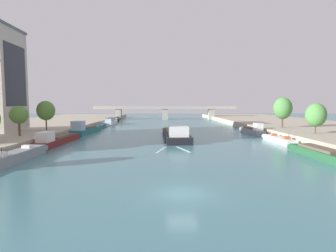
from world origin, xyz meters
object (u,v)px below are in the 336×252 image
Objects in this scene: moored_boat_left_gap_after at (115,121)px; tree_left_by_lamp at (19,115)px; moored_boat_left_downstream at (18,156)px; moored_boat_right_far at (252,130)px; tree_left_second at (46,111)px; tree_right_far at (283,108)px; moored_boat_left_midway at (57,140)px; moored_boat_left_far at (100,126)px; moored_boat_left_lone at (85,129)px; moored_boat_left_end at (111,122)px; moored_boat_right_near at (278,139)px; bridge_far at (165,111)px; moored_boat_right_gap_after at (329,154)px; barge_midriver at (175,134)px; tree_right_third at (316,115)px.

moored_boat_left_gap_after is 64.60m from tree_left_by_lamp.
moored_boat_right_far is at bearing 36.36° from moored_boat_left_downstream.
tree_left_second is 0.87× the size of tree_right_far.
moored_boat_left_far is (0.00, 34.71, -0.29)m from moored_boat_left_midway.
moored_boat_left_lone is 30.60m from moored_boat_left_end.
moored_boat_left_far is 14.42m from moored_boat_left_end.
moored_boat_left_downstream reaches higher than moored_boat_left_far.
moored_boat_left_downstream is 1.10× the size of moored_boat_right_near.
bridge_far is at bearing 58.15° from moored_boat_left_end.
tree_left_second reaches higher than moored_boat_right_near.
moored_boat_left_lone is at bearing 176.97° from moored_boat_right_far.
tree_left_by_lamp is at bearing -177.18° from moored_boat_right_near.
moored_boat_right_gap_after is at bearing -50.19° from moored_boat_left_far.
tree_right_far is (56.35, 16.54, 0.98)m from tree_left_by_lamp.
moored_boat_left_gap_after is at bearing 84.34° from tree_left_by_lamp.
moored_boat_right_far is at bearing 90.87° from moored_boat_right_near.
moored_boat_left_gap_after is at bearing 90.20° from moored_boat_left_far.
tree_right_far is (7.93, 31.28, 5.59)m from moored_boat_right_gap_after.
moored_boat_right_near is at bearing -89.13° from moored_boat_right_far.
moored_boat_left_lone is at bearing -91.58° from moored_boat_left_end.
bridge_far is (-1.34, 74.26, 3.37)m from barge_midriver.
barge_midriver is at bearing -49.49° from moored_boat_left_far.
moored_boat_left_downstream is 99.40m from bridge_far.
moored_boat_left_gap_after is 75.11m from moored_boat_right_near.
barge_midriver is 21.12m from moored_boat_right_near.
moored_boat_right_gap_after is (41.27, -64.74, -0.17)m from moored_boat_left_end.
moored_boat_left_midway is 1.36× the size of moored_boat_left_far.
barge_midriver is at bearing -157.72° from moored_boat_right_far.
tree_left_by_lamp is (-6.45, -35.59, 4.95)m from moored_boat_left_far.
tree_right_far is 0.11× the size of bridge_far.
moored_boat_left_gap_after reaches higher than moored_boat_right_near.
moored_boat_right_near is at bearing -116.77° from tree_right_far.
barge_midriver is at bearing 17.17° from tree_left_by_lamp.
moored_boat_left_far is 2.01× the size of tree_right_third.
barge_midriver is 28.56m from tree_right_third.
tree_left_by_lamp is at bearing -90.89° from tree_left_second.
tree_left_by_lamp is (-7.14, -49.99, 4.45)m from moored_boat_left_end.
moored_boat_left_end is 39.90m from tree_left_second.
tree_right_third is at bearing -12.97° from barge_midriver.
moored_boat_right_far is 49.48m from tree_left_second.
tree_right_far reaches higher than moored_boat_left_gap_after.
tree_left_second reaches higher than barge_midriver.
bridge_far is at bearing 69.06° from tree_left_second.
bridge_far is (-28.53, 66.73, -2.14)m from tree_right_far.
tree_left_second is at bearing 170.05° from moored_boat_right_near.
tree_left_by_lamp is at bearing -108.47° from bridge_far.
moored_boat_left_gap_after is at bearing 136.43° from tree_right_far.
moored_boat_right_far reaches higher than moored_boat_left_end.
moored_boat_right_near is (0.81, 17.17, -0.34)m from moored_boat_right_gap_after.
moored_boat_left_downstream is at bearing -89.44° from moored_boat_left_far.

